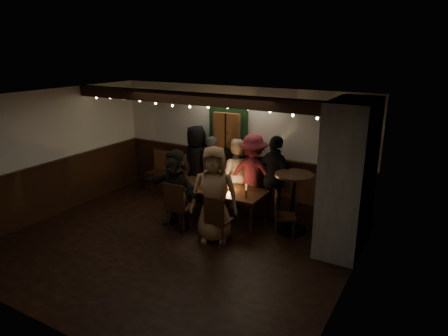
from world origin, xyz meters
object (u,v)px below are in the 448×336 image
Objects in this scene: high_top at (293,195)px; person_f at (176,189)px; person_d at (253,174)px; person_b at (213,170)px; dining_table at (219,191)px; chair_end at (281,212)px; person_c at (236,174)px; person_g at (214,194)px; person_e at (275,178)px; chair_near_left at (177,204)px; chair_near_right at (217,217)px; person_a at (197,163)px.

person_f is at bearing -154.35° from high_top.
high_top is 2.22m from person_f.
person_b is at bearing -10.99° from person_d.
dining_table is 1.12× the size of person_d.
person_f is at bearing -161.40° from chair_end.
person_g is at bearing 84.48° from person_c.
person_e reaches higher than high_top.
person_d is (0.41, 0.71, 0.23)m from dining_table.
high_top is 1.53m from person_g.
person_f is at bearing 61.81° from person_e.
dining_table is 0.77m from person_c.
chair_near_left is 0.62× the size of person_f.
person_c is at bearing 149.16° from chair_end.
person_b reaches higher than high_top.
person_b is at bearing 17.18° from person_e.
person_a reaches higher than chair_near_right.
chair_near_left is 1.94m from chair_end.
person_a reaches higher than person_c.
person_a reaches higher than person_d.
person_d is at bearing 140.72° from chair_end.
person_b reaches higher than person_c.
chair_end reaches higher than dining_table.
person_f is (-1.48, -1.35, -0.08)m from person_e.
person_f is (-2.00, -0.96, 0.06)m from high_top.
person_g is (-1.10, -1.05, 0.16)m from high_top.
dining_table is 1.09× the size of person_a.
person_g is at bearing 77.06° from person_d.
person_a is (-1.52, 1.67, 0.36)m from chair_near_right.
person_g is (-0.99, -0.73, 0.40)m from chair_end.
chair_near_right is at bearing 87.29° from person_c.
person_f is at bearing 133.12° from person_a.
person_g is (0.37, -0.80, 0.26)m from dining_table.
person_g is (-0.03, -1.51, 0.04)m from person_d.
person_b is 0.88× the size of person_g.
person_g reaches higher than person_c.
chair_near_left is 0.85× the size of high_top.
person_a reaches higher than person_b.
person_a reaches higher than person_f.
person_c is 0.97m from person_e.
person_a is 1.02m from person_c.
person_g is (0.91, -0.09, 0.09)m from person_f.
person_f is at bearing 50.87° from person_c.
person_f reaches higher than high_top.
chair_end is 0.74× the size of high_top.
person_d is at bearing 60.15° from dining_table.
person_f is (-0.53, -0.71, 0.17)m from dining_table.
person_e is at bearing 120.60° from chair_end.
high_top is (0.11, 0.32, 0.24)m from chair_end.
person_e is 2.00m from person_f.
chair_near_left is (-0.42, -0.83, -0.07)m from dining_table.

